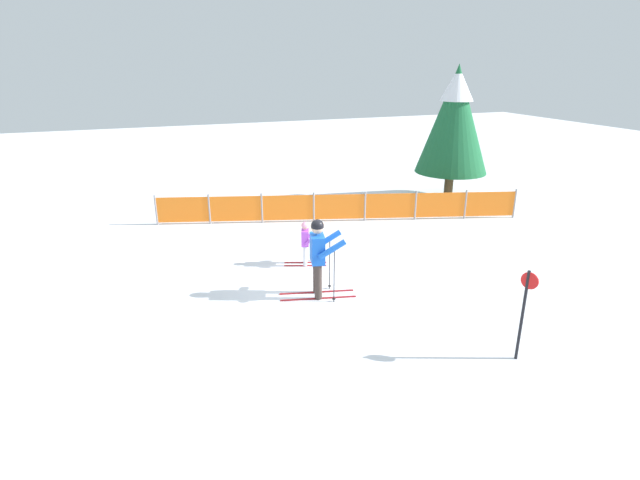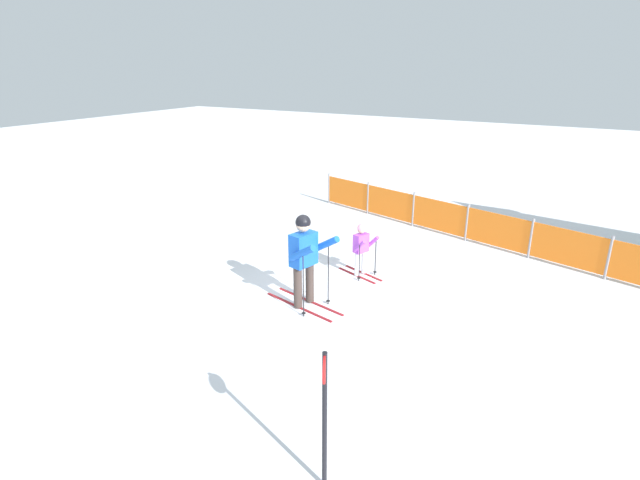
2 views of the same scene
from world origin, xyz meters
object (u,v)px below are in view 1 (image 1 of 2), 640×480
safety_fence (339,207)px  conifer_far (455,118)px  skier_adult (319,251)px  skier_child (306,240)px  trail_marker (524,306)px

safety_fence → conifer_far: 5.32m
skier_adult → conifer_far: size_ratio=0.37×
safety_fence → conifer_far: (4.64, 1.07, 2.37)m
skier_child → conifer_far: size_ratio=0.24×
skier_adult → skier_child: bearing=93.3°
skier_adult → conifer_far: bearing=52.2°
skier_adult → skier_child: (0.30, 1.70, -0.37)m
skier_adult → safety_fence: 5.21m
safety_fence → skier_child: bearing=-125.7°
skier_child → conifer_far: 8.11m
safety_fence → trail_marker: trail_marker is taller
trail_marker → skier_child: bearing=111.1°
safety_fence → trail_marker: (-0.13, -7.96, 0.52)m
safety_fence → trail_marker: 7.98m
skier_adult → safety_fence: bearing=75.9°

